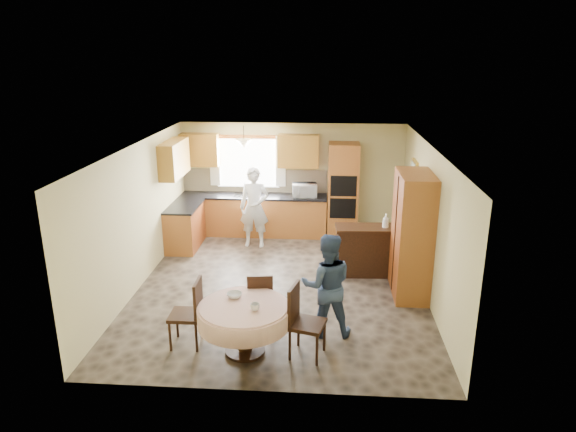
% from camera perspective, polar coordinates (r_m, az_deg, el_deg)
% --- Properties ---
extents(floor, '(5.00, 6.00, 0.01)m').
position_cam_1_polar(floor, '(9.26, -0.79, -7.74)').
color(floor, brown).
rests_on(floor, ground).
extents(ceiling, '(5.00, 6.00, 0.01)m').
position_cam_1_polar(ceiling, '(8.49, -0.86, 7.67)').
color(ceiling, white).
rests_on(ceiling, wall_back).
extents(wall_back, '(5.00, 0.02, 2.50)m').
position_cam_1_polar(wall_back, '(11.67, 0.44, 4.20)').
color(wall_back, '#C6BD7F').
rests_on(wall_back, floor).
extents(wall_front, '(5.00, 0.02, 2.50)m').
position_cam_1_polar(wall_front, '(6.03, -3.29, -9.26)').
color(wall_front, '#C6BD7F').
rests_on(wall_front, floor).
extents(wall_left, '(0.02, 6.00, 2.50)m').
position_cam_1_polar(wall_left, '(9.34, -16.30, -0.02)').
color(wall_left, '#C6BD7F').
rests_on(wall_left, floor).
extents(wall_right, '(0.02, 6.00, 2.50)m').
position_cam_1_polar(wall_right, '(8.94, 15.35, -0.72)').
color(wall_right, '#C6BD7F').
rests_on(wall_right, floor).
extents(window, '(1.40, 0.03, 1.10)m').
position_cam_1_polar(window, '(11.68, -4.49, 5.92)').
color(window, white).
rests_on(window, wall_back).
extents(curtain_left, '(0.22, 0.02, 1.15)m').
position_cam_1_polar(curtain_left, '(11.76, -8.17, 6.12)').
color(curtain_left, white).
rests_on(curtain_left, wall_back).
extents(curtain_right, '(0.22, 0.02, 1.15)m').
position_cam_1_polar(curtain_right, '(11.54, -0.83, 6.08)').
color(curtain_right, white).
rests_on(curtain_right, wall_back).
extents(base_cab_back, '(3.30, 0.60, 0.88)m').
position_cam_1_polar(base_cab_back, '(11.69, -3.83, 0.06)').
color(base_cab_back, '#B67530').
rests_on(base_cab_back, floor).
extents(counter_back, '(3.30, 0.64, 0.04)m').
position_cam_1_polar(counter_back, '(11.56, -3.88, 2.23)').
color(counter_back, black).
rests_on(counter_back, base_cab_back).
extents(base_cab_left, '(0.60, 1.20, 0.88)m').
position_cam_1_polar(base_cab_left, '(11.12, -11.37, -1.20)').
color(base_cab_left, '#B67530').
rests_on(base_cab_left, floor).
extents(counter_left, '(0.64, 1.20, 0.04)m').
position_cam_1_polar(counter_left, '(10.98, -11.52, 1.07)').
color(counter_left, black).
rests_on(counter_left, base_cab_left).
extents(backsplash, '(3.30, 0.02, 0.55)m').
position_cam_1_polar(backsplash, '(11.76, -3.71, 3.92)').
color(backsplash, beige).
rests_on(backsplash, wall_back).
extents(wall_cab_left, '(0.85, 0.33, 0.72)m').
position_cam_1_polar(wall_cab_left, '(11.69, -9.78, 7.27)').
color(wall_cab_left, '#BC852F').
rests_on(wall_cab_left, wall_back).
extents(wall_cab_right, '(0.90, 0.33, 0.72)m').
position_cam_1_polar(wall_cab_right, '(11.37, 1.15, 7.23)').
color(wall_cab_right, '#BC852F').
rests_on(wall_cab_right, wall_back).
extents(wall_cab_side, '(0.33, 1.20, 0.72)m').
position_cam_1_polar(wall_cab_side, '(10.78, -12.54, 6.23)').
color(wall_cab_side, '#BC852F').
rests_on(wall_cab_side, wall_left).
extents(oven_tower, '(0.66, 0.62, 2.12)m').
position_cam_1_polar(oven_tower, '(11.40, 6.11, 2.79)').
color(oven_tower, '#B67530').
rests_on(oven_tower, floor).
extents(oven_upper, '(0.56, 0.01, 0.45)m').
position_cam_1_polar(oven_upper, '(11.05, 6.20, 3.32)').
color(oven_upper, black).
rests_on(oven_upper, oven_tower).
extents(oven_lower, '(0.56, 0.01, 0.45)m').
position_cam_1_polar(oven_lower, '(11.19, 6.11, 0.84)').
color(oven_lower, black).
rests_on(oven_lower, oven_tower).
extents(pendant, '(0.36, 0.36, 0.18)m').
position_cam_1_polar(pendant, '(11.12, -4.92, 8.03)').
color(pendant, beige).
rests_on(pendant, ceiling).
extents(sideboard, '(1.25, 0.57, 0.88)m').
position_cam_1_polar(sideboard, '(9.68, 8.89, -3.96)').
color(sideboard, black).
rests_on(sideboard, floor).
extents(space_heater, '(0.53, 0.46, 0.61)m').
position_cam_1_polar(space_heater, '(10.26, 12.12, -3.69)').
color(space_heater, black).
rests_on(space_heater, floor).
extents(cupboard, '(0.56, 1.11, 2.12)m').
position_cam_1_polar(cupboard, '(8.84, 13.61, -2.09)').
color(cupboard, '#B67530').
rests_on(cupboard, floor).
extents(dining_table, '(1.27, 1.27, 0.72)m').
position_cam_1_polar(dining_table, '(7.14, -4.90, -11.00)').
color(dining_table, black).
rests_on(dining_table, floor).
extents(chair_left, '(0.43, 0.43, 1.00)m').
position_cam_1_polar(chair_left, '(7.42, -10.75, -10.19)').
color(chair_left, black).
rests_on(chair_left, floor).
extents(chair_back, '(0.44, 0.44, 0.91)m').
position_cam_1_polar(chair_back, '(7.72, -3.10, -9.09)').
color(chair_back, black).
rests_on(chair_back, floor).
extents(chair_right, '(0.54, 0.54, 1.02)m').
position_cam_1_polar(chair_right, '(7.07, 1.54, -11.21)').
color(chair_right, black).
rests_on(chair_right, floor).
extents(framed_picture, '(0.06, 0.51, 0.43)m').
position_cam_1_polar(framed_picture, '(10.25, 13.85, 4.87)').
color(framed_picture, gold).
rests_on(framed_picture, wall_right).
extents(microwave, '(0.57, 0.41, 0.30)m').
position_cam_1_polar(microwave, '(11.36, 1.85, 2.88)').
color(microwave, silver).
rests_on(microwave, counter_back).
extents(person_sink, '(0.64, 0.44, 1.71)m').
position_cam_1_polar(person_sink, '(10.86, -3.76, 0.96)').
color(person_sink, silver).
rests_on(person_sink, floor).
extents(person_dining, '(0.81, 0.65, 1.56)m').
position_cam_1_polar(person_dining, '(7.48, 4.33, -7.67)').
color(person_dining, navy).
rests_on(person_dining, floor).
extents(bowl_sideboard, '(0.26, 0.26, 0.05)m').
position_cam_1_polar(bowl_sideboard, '(9.50, 7.67, -1.35)').
color(bowl_sideboard, '#B2B2B2').
rests_on(bowl_sideboard, sideboard).
extents(bottle_sideboard, '(0.13, 0.13, 0.31)m').
position_cam_1_polar(bottle_sideboard, '(9.51, 10.78, -0.66)').
color(bottle_sideboard, silver).
rests_on(bottle_sideboard, sideboard).
extents(cup_table, '(0.17, 0.17, 0.10)m').
position_cam_1_polar(cup_table, '(6.90, -3.70, -10.06)').
color(cup_table, '#B2B2B2').
rests_on(cup_table, dining_table).
extents(bowl_table, '(0.23, 0.23, 0.07)m').
position_cam_1_polar(bowl_table, '(7.27, -5.97, -8.75)').
color(bowl_table, '#B2B2B2').
rests_on(bowl_table, dining_table).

